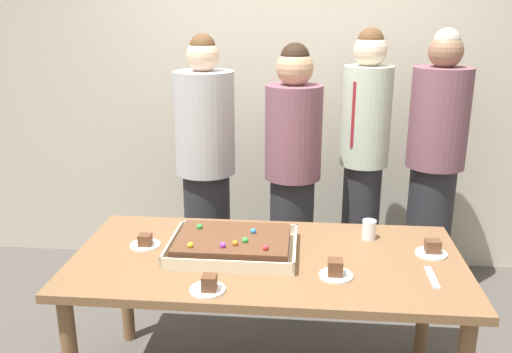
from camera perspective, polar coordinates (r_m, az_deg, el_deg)
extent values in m
cube|color=beige|center=(3.97, 2.98, 11.77)|extent=(8.00, 0.12, 3.00)
cube|color=brown|center=(2.62, 1.16, -8.76)|extent=(1.85, 0.91, 0.04)
cylinder|color=brown|center=(3.28, -13.49, -10.93)|extent=(0.07, 0.07, 0.71)
cylinder|color=brown|center=(3.19, 17.26, -12.09)|extent=(0.07, 0.07, 0.71)
cube|color=beige|center=(2.66, -2.40, -7.76)|extent=(0.61, 0.46, 0.01)
cube|color=beige|center=(2.45, -3.12, -9.30)|extent=(0.61, 0.01, 0.05)
cube|color=beige|center=(2.85, -1.81, -5.31)|extent=(0.61, 0.01, 0.05)
cube|color=beige|center=(2.70, -8.74, -6.83)|extent=(0.01, 0.46, 0.05)
cube|color=beige|center=(2.63, 4.11, -7.39)|extent=(0.01, 0.46, 0.05)
cube|color=brown|center=(2.64, -2.41, -6.98)|extent=(0.54, 0.39, 0.07)
sphere|color=#2D84E0|center=(2.67, -0.29, -5.73)|extent=(0.03, 0.03, 0.03)
sphere|color=red|center=(2.49, 1.06, -7.46)|extent=(0.03, 0.03, 0.03)
sphere|color=orange|center=(2.54, -2.19, -6.98)|extent=(0.03, 0.03, 0.03)
sphere|color=yellow|center=(2.53, -6.90, -7.14)|extent=(0.03, 0.03, 0.03)
sphere|color=purple|center=(2.52, -3.50, -7.19)|extent=(0.03, 0.03, 0.03)
sphere|color=green|center=(2.73, -5.92, -5.23)|extent=(0.03, 0.03, 0.03)
sphere|color=green|center=(2.57, -1.16, -6.67)|extent=(0.03, 0.03, 0.03)
cylinder|color=white|center=(2.33, -5.09, -11.71)|extent=(0.15, 0.15, 0.01)
cube|color=brown|center=(2.30, -4.92, -11.02)|extent=(0.06, 0.06, 0.07)
cylinder|color=white|center=(2.78, -11.52, -7.04)|extent=(0.15, 0.15, 0.01)
cube|color=brown|center=(2.75, -11.53, -6.50)|extent=(0.06, 0.06, 0.06)
cylinder|color=white|center=(2.46, 8.37, -10.19)|extent=(0.15, 0.15, 0.01)
cube|color=brown|center=(2.44, 8.30, -9.38)|extent=(0.06, 0.07, 0.07)
cylinder|color=white|center=(2.76, 17.86, -7.67)|extent=(0.15, 0.15, 0.01)
cube|color=brown|center=(2.76, 18.02, -6.94)|extent=(0.07, 0.06, 0.06)
cylinder|color=white|center=(2.84, 11.74, -5.46)|extent=(0.07, 0.07, 0.10)
cube|color=silver|center=(2.53, 17.95, -10.04)|extent=(0.03, 0.20, 0.01)
cylinder|color=#28282D|center=(3.67, -5.07, -6.03)|extent=(0.30, 0.30, 0.86)
cylinder|color=#B2B2B7|center=(3.44, -5.40, 5.59)|extent=(0.38, 0.38, 0.64)
sphere|color=beige|center=(3.38, -5.60, 12.45)|extent=(0.20, 0.20, 0.20)
sphere|color=brown|center=(3.38, -5.62, 13.38)|extent=(0.16, 0.16, 0.16)
cylinder|color=#28282D|center=(3.75, 10.77, -5.42)|extent=(0.25, 0.25, 0.91)
cylinder|color=#B7C6B2|center=(3.53, 11.47, 6.18)|extent=(0.31, 0.31, 0.63)
cube|color=maroon|center=(3.40, 10.32, 6.37)|extent=(0.04, 0.02, 0.40)
sphere|color=beige|center=(3.48, 11.87, 12.79)|extent=(0.21, 0.21, 0.21)
sphere|color=brown|center=(3.47, 11.93, 13.72)|extent=(0.16, 0.16, 0.16)
cylinder|color=#28282D|center=(3.82, 17.53, -5.50)|extent=(0.29, 0.29, 0.91)
cylinder|color=#7A4C5B|center=(3.61, 18.62, 5.82)|extent=(0.37, 0.37, 0.63)
sphere|color=#8C664C|center=(3.55, 19.26, 12.27)|extent=(0.21, 0.21, 0.21)
sphere|color=#B2A899|center=(3.55, 19.35, 13.20)|extent=(0.16, 0.16, 0.16)
cylinder|color=#28282D|center=(3.54, 3.70, -6.84)|extent=(0.28, 0.28, 0.87)
cylinder|color=#7A4C5B|center=(3.31, 3.94, 4.64)|extent=(0.35, 0.35, 0.57)
sphere|color=tan|center=(3.25, 4.08, 11.27)|extent=(0.22, 0.22, 0.22)
sphere|color=black|center=(3.24, 4.10, 12.33)|extent=(0.17, 0.17, 0.17)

